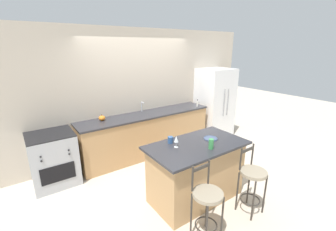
{
  "coord_description": "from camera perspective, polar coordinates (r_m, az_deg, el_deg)",
  "views": [
    {
      "loc": [
        -2.3,
        -3.69,
        2.32
      ],
      "look_at": [
        -0.07,
        -0.53,
        1.13
      ],
      "focal_mm": 24.0,
      "sensor_mm": 36.0,
      "label": 1
    }
  ],
  "objects": [
    {
      "name": "back_counter",
      "position": [
        5.02,
        -5.31,
        -4.59
      ],
      "size": [
        2.98,
        0.67,
        0.94
      ],
      "color": "tan",
      "rests_on": "ground_plane"
    },
    {
      "name": "refrigerator",
      "position": [
        6.04,
        11.68,
        3.12
      ],
      "size": [
        0.86,
        0.76,
        1.79
      ],
      "color": "white",
      "rests_on": "ground_plane"
    },
    {
      "name": "sink_faucet",
      "position": [
        5.0,
        -6.64,
        2.56
      ],
      "size": [
        0.02,
        0.13,
        0.22
      ],
      "color": "#ADAFB5",
      "rests_on": "back_counter"
    },
    {
      "name": "coffee_mug",
      "position": [
        3.39,
        0.64,
        -6.2
      ],
      "size": [
        0.11,
        0.08,
        0.1
      ],
      "color": "#335689",
      "rests_on": "kitchen_island"
    },
    {
      "name": "soap_bottle",
      "position": [
        5.44,
        7.48,
        3.03
      ],
      "size": [
        0.05,
        0.05,
        0.18
      ],
      "color": "silver",
      "rests_on": "back_counter"
    },
    {
      "name": "bar_stool_far",
      "position": [
        3.49,
        20.58,
        -14.77
      ],
      "size": [
        0.37,
        0.37,
        1.0
      ],
      "color": "#332D28",
      "rests_on": "ground_plane"
    },
    {
      "name": "dinner_plate",
      "position": [
        3.61,
        10.76,
        -5.73
      ],
      "size": [
        0.22,
        0.22,
        0.02
      ],
      "color": "#425170",
      "rests_on": "kitchen_island"
    },
    {
      "name": "kitchen_island",
      "position": [
        3.61,
        7.12,
        -13.88
      ],
      "size": [
        1.51,
        0.84,
        0.93
      ],
      "color": "tan",
      "rests_on": "ground_plane"
    },
    {
      "name": "oven_range",
      "position": [
        4.44,
        -27.1,
        -9.72
      ],
      "size": [
        0.72,
        0.72,
        0.92
      ],
      "color": "#ADAFB5",
      "rests_on": "ground_plane"
    },
    {
      "name": "ground_plane",
      "position": [
        4.93,
        -2.95,
        -11.0
      ],
      "size": [
        18.0,
        18.0,
        0.0
      ],
      "primitive_type": "plane",
      "color": "beige"
    },
    {
      "name": "pumpkin_decoration",
      "position": [
        4.56,
        -16.43,
        -0.62
      ],
      "size": [
        0.13,
        0.13,
        0.12
      ],
      "color": "orange",
      "rests_on": "back_counter"
    },
    {
      "name": "tumbler_cup",
      "position": [
        3.25,
        10.89,
        -7.12
      ],
      "size": [
        0.07,
        0.07,
        0.15
      ],
      "color": "#3D934C",
      "rests_on": "kitchen_island"
    },
    {
      "name": "wall_back",
      "position": [
        5.04,
        -7.4,
        5.87
      ],
      "size": [
        6.0,
        0.07,
        2.7
      ],
      "color": "beige",
      "rests_on": "ground_plane"
    },
    {
      "name": "bar_stool_near",
      "position": [
        2.93,
        9.85,
        -20.64
      ],
      "size": [
        0.37,
        0.37,
        1.0
      ],
      "color": "#332D28",
      "rests_on": "ground_plane"
    },
    {
      "name": "wine_glass",
      "position": [
        3.23,
        2.11,
        -6.07
      ],
      "size": [
        0.07,
        0.07,
        0.17
      ],
      "color": "white",
      "rests_on": "kitchen_island"
    }
  ]
}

